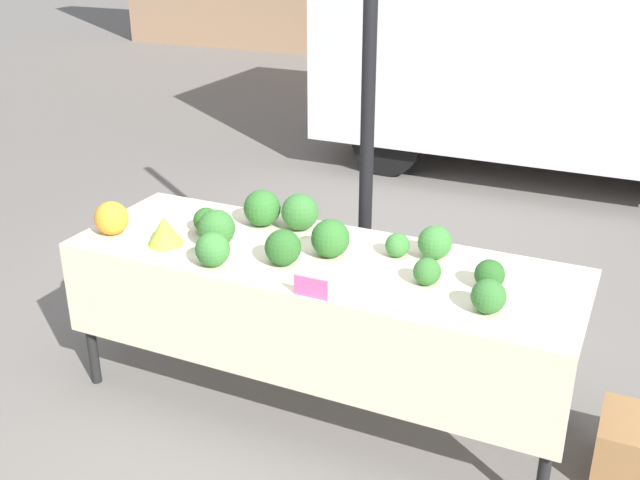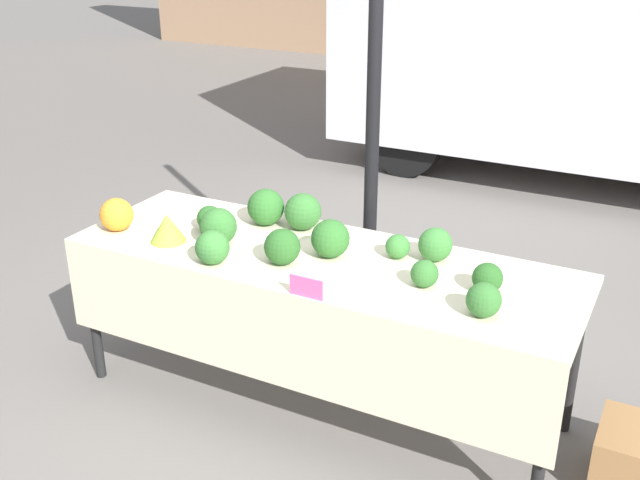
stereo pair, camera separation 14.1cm
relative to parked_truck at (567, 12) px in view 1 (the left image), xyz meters
The scene contains 19 objects.
ground_plane 4.66m from the parked_truck, 94.97° to the right, with size 40.00×40.00×0.00m, color slate.
tent_pole 3.85m from the parked_truck, 96.02° to the right, with size 0.07×0.07×2.74m.
parked_truck is the anchor object (origin of this frame).
market_table 4.57m from the parked_truck, 94.90° to the right, with size 2.34×0.78×0.79m.
orange_cauliflower 4.85m from the parked_truck, 106.92° to the right, with size 0.16×0.16×0.16m.
romanesco_head 4.77m from the parked_truck, 103.42° to the right, with size 0.17×0.17×0.14m.
broccoli_head_0 4.48m from the parked_truck, 85.10° to the right, with size 0.13×0.13×0.13m.
broccoli_head_1 4.53m from the parked_truck, 88.28° to the right, with size 0.12×0.12×0.12m.
broccoli_head_2 4.55m from the parked_truck, 102.81° to the right, with size 0.12×0.12×0.12m.
broccoli_head_3 4.81m from the parked_truck, 99.30° to the right, with size 0.15×0.15×0.15m.
broccoli_head_4 4.68m from the parked_truck, 84.80° to the right, with size 0.14×0.14×0.14m.
broccoli_head_5 4.63m from the parked_truck, 96.21° to the right, with size 0.16×0.16×0.16m.
broccoli_head_6 4.32m from the parked_truck, 100.72° to the right, with size 0.18×0.18×0.18m.
broccoli_head_7 4.46m from the parked_truck, 94.45° to the right, with size 0.18×0.18×0.18m.
broccoli_head_8 4.32m from the parked_truck, 90.92° to the right, with size 0.11×0.11×0.11m.
broccoli_head_9 4.26m from the parked_truck, 98.24° to the right, with size 0.18×0.18×0.18m.
broccoli_head_10 4.64m from the parked_truck, 100.90° to the right, with size 0.18×0.18×0.18m.
broccoli_head_11 4.27m from the parked_truck, 88.81° to the right, with size 0.15×0.15×0.15m.
price_sign 4.85m from the parked_truck, 93.02° to the right, with size 0.15×0.01×0.09m.
Camera 1 is at (1.29, -2.79, 2.21)m, focal length 42.00 mm.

